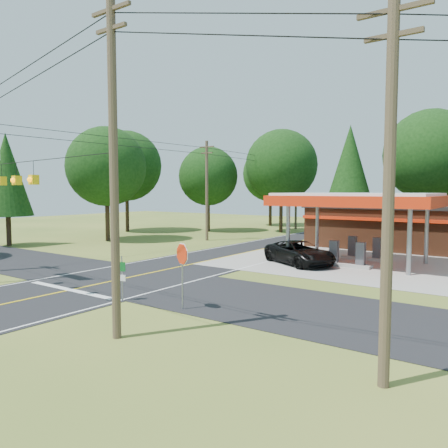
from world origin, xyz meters
The scene contains 15 objects.
ground centered at (0.00, 0.00, 0.00)m, with size 120.00×120.00×0.00m, color #4D6323.
main_highway centered at (0.00, 0.00, 0.01)m, with size 8.00×120.00×0.02m, color black.
cross_road centered at (0.00, 0.00, 0.01)m, with size 70.00×7.00×0.02m, color black.
lane_center_yellow centered at (0.00, 0.00, 0.03)m, with size 0.15×110.00×0.00m, color yellow.
gas_canopy centered at (9.00, 13.00, 4.27)m, with size 10.60×7.40×4.88m.
convenience_store centered at (10.00, 22.98, 1.92)m, with size 16.40×7.55×3.80m.
utility_pole_near_right centered at (7.50, -7.00, 5.96)m, with size 1.80×0.30×11.50m.
utility_pole_far_left centered at (-8.00, 18.00, 5.20)m, with size 1.80×0.30×10.00m.
utility_pole_right_b centered at (16.00, -5.50, 5.20)m, with size 1.80×0.30×10.00m.
utility_pole_north centered at (-6.50, 35.00, 4.75)m, with size 0.30×0.30×9.50m.
overhead_beacons centered at (-1.00, -6.00, 6.21)m, with size 17.04×2.04×1.03m.
treeline_backdrop centered at (0.82, 24.01, 7.49)m, with size 70.27×51.59×13.30m.
suv_car centered at (6.02, 10.23, 0.79)m, with size 5.70×5.70×1.59m, color black.
octagonal_stop_sign centered at (7.00, -3.01, 2.17)m, with size 0.93×0.38×2.87m.
route_sign_post centered at (3.80, -3.52, 1.23)m, with size 0.42×0.14×2.07m.
Camera 1 is at (19.00, -16.75, 5.04)m, focal length 35.00 mm.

